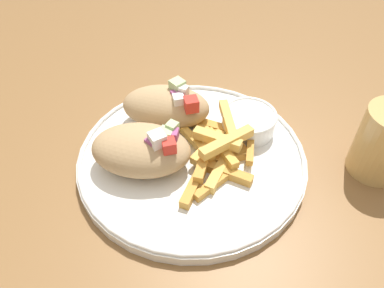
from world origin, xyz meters
TOP-DOWN VIEW (x-y plane):
  - table at (0.00, 0.00)m, footprint 1.56×1.56m
  - plate at (0.00, -0.02)m, footprint 0.30×0.30m
  - pita_sandwich_near at (-0.04, -0.07)m, footprint 0.15×0.14m
  - pita_sandwich_far at (-0.07, 0.01)m, footprint 0.14×0.12m
  - fries_pile at (0.03, 0.00)m, footprint 0.13×0.16m
  - sauce_ramekin at (0.03, 0.07)m, footprint 0.08×0.08m
  - water_glass at (0.20, 0.12)m, footprint 0.07×0.07m

SIDE VIEW (x-z plane):
  - table at x=0.00m, z-range 0.32..1.08m
  - plate at x=0.00m, z-range 0.76..0.78m
  - fries_pile at x=0.03m, z-range 0.77..0.81m
  - sauce_ramekin at x=0.03m, z-range 0.78..0.81m
  - pita_sandwich_near at x=-0.04m, z-range 0.77..0.84m
  - water_glass at x=0.20m, z-range 0.76..0.85m
  - pita_sandwich_far at x=-0.07m, z-range 0.77..0.84m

